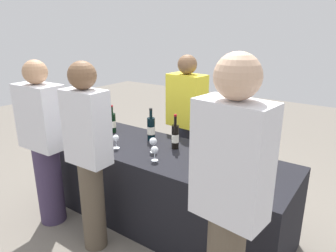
{
  "coord_description": "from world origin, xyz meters",
  "views": [
    {
      "loc": [
        1.51,
        -2.13,
        1.84
      ],
      "look_at": [
        0.0,
        0.0,
        1.0
      ],
      "focal_mm": 33.13,
      "sensor_mm": 36.0,
      "label": 1
    }
  ],
  "objects_px": {
    "wine_glass_0": "(107,135)",
    "wine_glass_1": "(116,139)",
    "wine_bottle_6": "(255,154)",
    "wine_bottle_3": "(206,144)",
    "wine_glass_2": "(153,142)",
    "wine_glass_4": "(208,162)",
    "wine_bottle_5": "(241,151)",
    "wine_bottle_0": "(112,123)",
    "wine_bottle_4": "(230,149)",
    "guest_0": "(44,141)",
    "wine_bottle_2": "(175,136)",
    "guest_2": "(229,201)",
    "guest_1": "(89,152)",
    "wine_bottle_7": "(264,159)",
    "server_pouring": "(186,120)",
    "wine_glass_3": "(155,150)",
    "wine_bottle_1": "(151,129)"
  },
  "relations": [
    {
      "from": "wine_glass_0",
      "to": "wine_glass_1",
      "type": "bearing_deg",
      "value": -1.76
    },
    {
      "from": "wine_glass_3",
      "to": "server_pouring",
      "type": "height_order",
      "value": "server_pouring"
    },
    {
      "from": "wine_glass_4",
      "to": "server_pouring",
      "type": "xyz_separation_m",
      "value": [
        -0.75,
        0.89,
        -0.02
      ]
    },
    {
      "from": "wine_bottle_1",
      "to": "wine_glass_1",
      "type": "relative_size",
      "value": 2.48
    },
    {
      "from": "wine_bottle_5",
      "to": "server_pouring",
      "type": "xyz_separation_m",
      "value": [
        -0.9,
        0.59,
        -0.04
      ]
    },
    {
      "from": "wine_bottle_4",
      "to": "wine_glass_3",
      "type": "xyz_separation_m",
      "value": [
        -0.53,
        -0.34,
        -0.02
      ]
    },
    {
      "from": "wine_bottle_4",
      "to": "guest_2",
      "type": "relative_size",
      "value": 0.19
    },
    {
      "from": "wine_bottle_5",
      "to": "wine_glass_0",
      "type": "relative_size",
      "value": 2.29
    },
    {
      "from": "wine_glass_4",
      "to": "guest_2",
      "type": "height_order",
      "value": "guest_2"
    },
    {
      "from": "wine_glass_1",
      "to": "guest_1",
      "type": "distance_m",
      "value": 0.45
    },
    {
      "from": "wine_glass_3",
      "to": "server_pouring",
      "type": "bearing_deg",
      "value": 105.96
    },
    {
      "from": "wine_bottle_3",
      "to": "wine_bottle_4",
      "type": "relative_size",
      "value": 1.0
    },
    {
      "from": "wine_bottle_1",
      "to": "guest_2",
      "type": "relative_size",
      "value": 0.19
    },
    {
      "from": "wine_bottle_0",
      "to": "wine_bottle_5",
      "type": "bearing_deg",
      "value": 0.36
    },
    {
      "from": "wine_bottle_0",
      "to": "wine_bottle_6",
      "type": "xyz_separation_m",
      "value": [
        1.56,
        0.03,
        0.01
      ]
    },
    {
      "from": "server_pouring",
      "to": "guest_0",
      "type": "bearing_deg",
      "value": 67.44
    },
    {
      "from": "wine_bottle_3",
      "to": "wine_bottle_0",
      "type": "bearing_deg",
      "value": -179.87
    },
    {
      "from": "wine_bottle_4",
      "to": "guest_2",
      "type": "xyz_separation_m",
      "value": [
        0.39,
        -0.88,
        0.09
      ]
    },
    {
      "from": "wine_bottle_3",
      "to": "wine_glass_2",
      "type": "height_order",
      "value": "wine_bottle_3"
    },
    {
      "from": "wine_bottle_1",
      "to": "wine_glass_3",
      "type": "bearing_deg",
      "value": -48.52
    },
    {
      "from": "wine_bottle_5",
      "to": "wine_bottle_6",
      "type": "height_order",
      "value": "wine_bottle_5"
    },
    {
      "from": "wine_bottle_5",
      "to": "wine_bottle_4",
      "type": "bearing_deg",
      "value": 179.74
    },
    {
      "from": "wine_bottle_7",
      "to": "guest_0",
      "type": "bearing_deg",
      "value": -159.06
    },
    {
      "from": "wine_glass_4",
      "to": "server_pouring",
      "type": "relative_size",
      "value": 0.09
    },
    {
      "from": "wine_bottle_2",
      "to": "wine_bottle_6",
      "type": "distance_m",
      "value": 0.75
    },
    {
      "from": "wine_bottle_6",
      "to": "guest_0",
      "type": "distance_m",
      "value": 1.88
    },
    {
      "from": "wine_bottle_0",
      "to": "wine_bottle_4",
      "type": "bearing_deg",
      "value": 0.4
    },
    {
      "from": "wine_bottle_6",
      "to": "wine_glass_1",
      "type": "xyz_separation_m",
      "value": [
        -1.21,
        -0.34,
        -0.02
      ]
    },
    {
      "from": "wine_bottle_0",
      "to": "wine_bottle_2",
      "type": "xyz_separation_m",
      "value": [
        0.81,
        0.0,
        0.01
      ]
    },
    {
      "from": "wine_bottle_4",
      "to": "server_pouring",
      "type": "xyz_separation_m",
      "value": [
        -0.8,
        0.59,
        -0.03
      ]
    },
    {
      "from": "wine_bottle_7",
      "to": "wine_glass_1",
      "type": "bearing_deg",
      "value": -167.78
    },
    {
      "from": "wine_bottle_2",
      "to": "wine_glass_3",
      "type": "distance_m",
      "value": 0.33
    },
    {
      "from": "wine_bottle_6",
      "to": "wine_glass_1",
      "type": "bearing_deg",
      "value": -164.08
    },
    {
      "from": "wine_glass_4",
      "to": "wine_glass_1",
      "type": "bearing_deg",
      "value": -178.87
    },
    {
      "from": "guest_0",
      "to": "server_pouring",
      "type": "bearing_deg",
      "value": 59.7
    },
    {
      "from": "wine_glass_0",
      "to": "wine_glass_1",
      "type": "distance_m",
      "value": 0.12
    },
    {
      "from": "server_pouring",
      "to": "wine_glass_3",
      "type": "bearing_deg",
      "value": 111.75
    },
    {
      "from": "wine_glass_4",
      "to": "wine_bottle_5",
      "type": "bearing_deg",
      "value": 65.03
    },
    {
      "from": "wine_bottle_7",
      "to": "guest_1",
      "type": "height_order",
      "value": "guest_1"
    },
    {
      "from": "wine_bottle_5",
      "to": "guest_1",
      "type": "height_order",
      "value": "guest_1"
    },
    {
      "from": "wine_glass_2",
      "to": "wine_bottle_3",
      "type": "bearing_deg",
      "value": 23.93
    },
    {
      "from": "wine_bottle_2",
      "to": "wine_glass_2",
      "type": "bearing_deg",
      "value": -119.39
    },
    {
      "from": "wine_bottle_1",
      "to": "wine_bottle_2",
      "type": "height_order",
      "value": "same"
    },
    {
      "from": "wine_bottle_5",
      "to": "wine_glass_0",
      "type": "bearing_deg",
      "value": -165.4
    },
    {
      "from": "wine_bottle_5",
      "to": "guest_0",
      "type": "relative_size",
      "value": 0.21
    },
    {
      "from": "wine_bottle_4",
      "to": "guest_0",
      "type": "bearing_deg",
      "value": -154.12
    },
    {
      "from": "wine_glass_4",
      "to": "wine_bottle_7",
      "type": "bearing_deg",
      "value": 37.44
    },
    {
      "from": "wine_bottle_6",
      "to": "wine_bottle_5",
      "type": "bearing_deg",
      "value": -168.44
    },
    {
      "from": "wine_glass_3",
      "to": "wine_bottle_6",
      "type": "bearing_deg",
      "value": 26.08
    },
    {
      "from": "wine_bottle_4",
      "to": "guest_0",
      "type": "distance_m",
      "value": 1.68
    }
  ]
}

